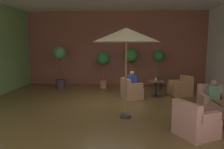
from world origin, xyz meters
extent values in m
cube|color=brown|center=(0.00, 0.00, -0.01)|extent=(9.88, 8.27, 0.02)
cube|color=brown|center=(0.00, 4.09, 1.99)|extent=(9.88, 0.08, 3.98)
cylinder|color=black|center=(1.81, 1.26, 0.01)|extent=(0.41, 0.41, 0.02)
cylinder|color=black|center=(1.81, 1.26, 0.32)|extent=(0.07, 0.07, 0.64)
cube|color=brown|center=(1.81, 1.26, 0.66)|extent=(0.64, 0.64, 0.03)
cube|color=tan|center=(2.87, 1.57, 0.21)|extent=(0.99, 0.99, 0.42)
cube|color=tan|center=(3.17, 1.66, 0.63)|extent=(0.39, 0.81, 0.43)
cube|color=tan|center=(2.92, 1.25, 0.52)|extent=(0.64, 0.32, 0.20)
cube|color=tan|center=(2.74, 1.87, 0.52)|extent=(0.64, 0.32, 0.20)
cube|color=tan|center=(0.78, 0.85, 0.22)|extent=(0.94, 0.96, 0.45)
cube|color=tan|center=(0.53, 0.74, 0.64)|extent=(0.43, 0.75, 0.38)
cube|color=tan|center=(0.71, 1.14, 0.56)|extent=(0.57, 0.34, 0.21)
cube|color=tan|center=(0.93, 0.58, 0.56)|extent=(0.57, 0.34, 0.21)
cube|color=#B17763|center=(2.14, -2.67, 0.22)|extent=(1.05, 1.05, 0.44)
cube|color=#B17763|center=(1.87, -2.81, 0.64)|extent=(0.51, 0.78, 0.40)
cube|color=#B17763|center=(2.04, -2.37, 0.54)|extent=(0.61, 0.42, 0.21)
cube|color=#B17763|center=(2.33, -2.92, 0.54)|extent=(0.61, 0.42, 0.21)
cube|color=tan|center=(3.16, -1.09, 0.22)|extent=(0.77, 0.80, 0.45)
cube|color=tan|center=(3.17, -0.79, 0.68)|extent=(0.74, 0.20, 0.46)
cube|color=tan|center=(3.45, -1.15, 0.55)|extent=(0.16, 0.60, 0.20)
cube|color=tan|center=(2.86, -1.12, 0.55)|extent=(0.16, 0.60, 0.20)
cylinder|color=#2D2D2D|center=(0.51, -1.48, 0.04)|extent=(0.32, 0.32, 0.08)
cylinder|color=brown|center=(0.51, -1.48, 1.28)|extent=(0.06, 0.06, 2.56)
cone|color=#D4BE8C|center=(0.51, -1.48, 2.41)|extent=(1.92, 1.92, 0.40)
cylinder|color=#3F2E31|center=(-2.77, 2.87, 0.22)|extent=(0.47, 0.47, 0.44)
cylinder|color=brown|center=(-2.77, 2.87, 0.97)|extent=(0.06, 0.06, 1.06)
sphere|color=#4C854E|center=(-2.77, 2.87, 1.77)|extent=(0.63, 0.63, 0.63)
cylinder|color=#393133|center=(0.79, 3.35, 0.15)|extent=(0.44, 0.44, 0.30)
cylinder|color=brown|center=(0.79, 3.35, 0.81)|extent=(0.06, 0.06, 1.02)
sphere|color=#2D6528|center=(0.79, 3.35, 1.65)|extent=(0.76, 0.76, 0.76)
cylinder|color=#AC6646|center=(-0.61, 3.01, 0.20)|extent=(0.36, 0.36, 0.39)
cylinder|color=brown|center=(-0.61, 3.01, 0.80)|extent=(0.06, 0.06, 0.82)
sphere|color=#225B2C|center=(-0.61, 3.01, 1.49)|extent=(0.65, 0.65, 0.65)
cylinder|color=#363033|center=(2.27, 3.59, 0.20)|extent=(0.41, 0.41, 0.40)
cylinder|color=brown|center=(2.27, 3.59, 0.88)|extent=(0.06, 0.06, 0.97)
sphere|color=#2A732E|center=(2.27, 3.59, 1.61)|extent=(0.58, 0.58, 0.58)
cube|color=#26419E|center=(0.78, 0.85, 0.69)|extent=(0.38, 0.45, 0.49)
sphere|color=olive|center=(0.78, 0.85, 1.03)|extent=(0.20, 0.20, 0.20)
cube|color=#567F5C|center=(3.16, -1.09, 0.69)|extent=(0.34, 0.24, 0.47)
sphere|color=#835D4D|center=(3.16, -1.09, 1.00)|extent=(0.18, 0.18, 0.18)
cylinder|color=white|center=(1.79, 1.35, 0.73)|extent=(0.08, 0.08, 0.11)
camera|label=1|loc=(0.46, -7.46, 2.06)|focal=33.57mm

